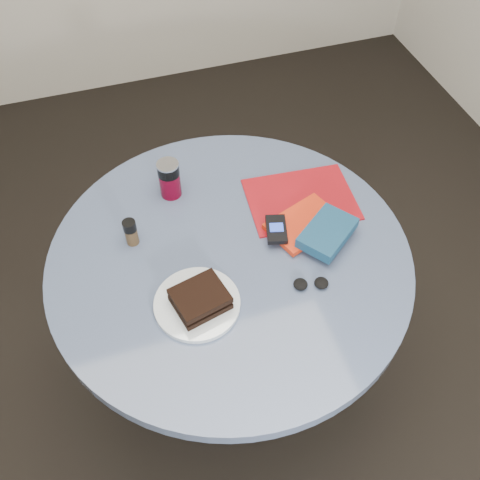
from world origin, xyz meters
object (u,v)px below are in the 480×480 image
object	(u,v)px
plate	(197,304)
magazine	(301,199)
table	(230,287)
mp3_player	(276,229)
novel	(327,233)
sandwich	(200,299)
pepper_grinder	(131,232)
red_book	(304,224)
soda_can	(169,179)
headphones	(311,284)

from	to	relation	value
plate	magazine	xyz separation A→B (m)	(0.39, 0.26, -0.00)
table	mp3_player	size ratio (longest dim) A/B	9.23
table	novel	bearing A→B (deg)	-8.28
sandwich	magazine	bearing A→B (deg)	35.35
pepper_grinder	magazine	size ratio (longest dim) A/B	0.27
pepper_grinder	novel	distance (m)	0.54
pepper_grinder	red_book	world-z (taller)	pepper_grinder
soda_can	headphones	bearing A→B (deg)	-58.34
soda_can	pepper_grinder	xyz separation A→B (m)	(-0.14, -0.15, -0.02)
magazine	red_book	bearing A→B (deg)	-102.73
magazine	pepper_grinder	bearing A→B (deg)	-174.38
red_book	mp3_player	size ratio (longest dim) A/B	1.85
table	plate	xyz separation A→B (m)	(-0.13, -0.13, 0.17)
sandwich	mp3_player	xyz separation A→B (m)	(0.26, 0.16, -0.01)
sandwich	soda_can	xyz separation A→B (m)	(0.02, 0.41, 0.02)
soda_can	plate	bearing A→B (deg)	-93.83
table	mp3_player	world-z (taller)	mp3_player
sandwich	novel	distance (m)	0.40
red_book	headphones	distance (m)	0.20
red_book	mp3_player	distance (m)	0.09
soda_can	red_book	world-z (taller)	soda_can
soda_can	mp3_player	world-z (taller)	soda_can
headphones	plate	bearing A→B (deg)	173.68
soda_can	red_book	distance (m)	0.41
table	headphones	world-z (taller)	headphones
table	sandwich	size ratio (longest dim) A/B	6.62
soda_can	magazine	distance (m)	0.39
sandwich	mp3_player	distance (m)	0.31
magazine	headphones	distance (m)	0.31
mp3_player	sandwich	bearing A→B (deg)	-148.48
magazine	novel	size ratio (longest dim) A/B	1.89
magazine	mp3_player	distance (m)	0.16
soda_can	novel	bearing A→B (deg)	-40.33
table	mp3_player	bearing A→B (deg)	8.33
plate	mp3_player	size ratio (longest dim) A/B	2.03
plate	soda_can	world-z (taller)	soda_can
sandwich	headphones	distance (m)	0.29
soda_can	sandwich	bearing A→B (deg)	-92.68
headphones	novel	bearing A→B (deg)	52.12
mp3_player	soda_can	bearing A→B (deg)	133.74
soda_can	magazine	world-z (taller)	soda_can
plate	mp3_player	distance (m)	0.31
table	novel	world-z (taller)	novel
soda_can	table	bearing A→B (deg)	-70.03
plate	sandwich	xyz separation A→B (m)	(0.01, -0.01, 0.03)
mp3_player	headphones	world-z (taller)	mp3_player
magazine	headphones	world-z (taller)	headphones
plate	pepper_grinder	size ratio (longest dim) A/B	2.63
novel	mp3_player	xyz separation A→B (m)	(-0.13, 0.06, -0.01)
plate	soda_can	size ratio (longest dim) A/B	1.83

